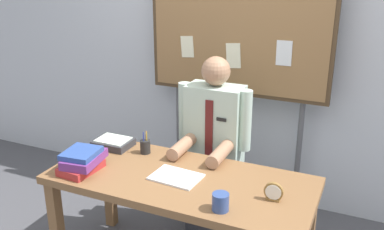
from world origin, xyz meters
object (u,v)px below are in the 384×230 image
desk (181,190)px  person (214,155)px  open_notebook (176,177)px  bulletin_board (238,23)px  book_stack (83,161)px  pen_holder (145,146)px  desk_clock (274,192)px  coffee_mug (221,202)px  paper_tray (113,143)px

desk → person: person is taller
open_notebook → bulletin_board: bearing=88.9°
book_stack → pen_holder: 0.45m
desk → pen_holder: size_ratio=10.23×
bulletin_board → book_stack: size_ratio=6.90×
desk → person: size_ratio=1.19×
desk_clock → person: bearing=134.6°
desk → open_notebook: open_notebook is taller
person → bulletin_board: size_ratio=0.63×
desk → open_notebook: bearing=-136.3°
coffee_mug → book_stack: bearing=175.7°
person → paper_tray: 0.74m
bulletin_board → pen_holder: 1.18m
open_notebook → paper_tray: bearing=158.8°
bulletin_board → desk_clock: bulletin_board is taller
desk_clock → paper_tray: bearing=168.4°
book_stack → pen_holder: (0.23, 0.39, -0.02)m
coffee_mug → pen_holder: size_ratio=0.61×
open_notebook → paper_tray: paper_tray is taller
bulletin_board → desk_clock: size_ratio=19.94×
bulletin_board → desk_clock: 1.44m
person → book_stack: size_ratio=4.38×
pen_holder → paper_tray: pen_holder is taller
pen_holder → person: bearing=43.0°
person → pen_holder: size_ratio=8.57×
desk → coffee_mug: coffee_mug is taller
desk_clock → coffee_mug: desk_clock is taller
pen_holder → open_notebook: bearing=-33.9°
desk_clock → paper_tray: (-1.23, 0.25, -0.02)m
desk → book_stack: book_stack is taller
paper_tray → coffee_mug: bearing=-25.1°
desk → desk_clock: 0.60m
bulletin_board → open_notebook: (-0.02, -1.05, -0.80)m
bulletin_board → desk_clock: bearing=-61.2°
coffee_mug → bulletin_board: bearing=105.4°
desk_clock → coffee_mug: 0.32m
coffee_mug → paper_tray: coffee_mug is taller
desk → book_stack: bearing=-164.0°
open_notebook → pen_holder: size_ratio=1.86×
desk → pen_holder: 0.45m
desk_clock → desk: bearing=176.9°
book_stack → paper_tray: (-0.04, 0.39, -0.04)m
desk_clock → pen_holder: bearing=165.5°
person → desk: bearing=-90.0°
paper_tray → open_notebook: bearing=-21.2°
coffee_mug → paper_tray: 1.10m
book_stack → coffee_mug: (0.96, -0.07, -0.02)m
open_notebook → pen_holder: bearing=146.1°
person → bulletin_board: bearing=90.0°
open_notebook → coffee_mug: coffee_mug is taller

